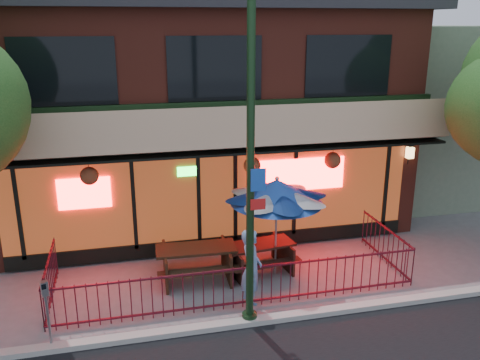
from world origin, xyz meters
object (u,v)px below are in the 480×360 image
Objects in this scene: street_light at (251,181)px; picnic_table_right at (259,253)px; picnic_table_left at (196,258)px; pedestrian at (251,270)px; patio_umbrella at (277,191)px; parking_meter_near at (46,304)px.

street_light is 3.59× the size of picnic_table_right.
picnic_table_right is at bearing 0.77° from picnic_table_left.
street_light reaches higher than pedestrian.
patio_umbrella reaches higher than pedestrian.
patio_umbrella is 5.66m from parking_meter_near.
pedestrian is (0.16, 0.50, -2.20)m from street_light.
pedestrian is at bearing 6.85° from parking_meter_near.
picnic_table_left is at bearing 110.23° from street_light.
parking_meter_near is at bearing -155.42° from picnic_table_right.
patio_umbrella reaches higher than parking_meter_near.
pedestrian reaches higher than picnic_table_right.
picnic_table_right is (0.80, 2.20, -2.65)m from street_light.
patio_umbrella reaches higher than picnic_table_left.
patio_umbrella is (1.97, -0.22, 1.65)m from picnic_table_left.
picnic_table_right is 1.87m from pedestrian.
parking_meter_near is (-4.16, -0.50, 0.04)m from pedestrian.
parking_meter_near is (-5.17, -1.96, -1.21)m from patio_umbrella.
picnic_table_right is 1.03× the size of pedestrian.
parking_meter_near is (-4.00, 0.00, -2.16)m from street_light.
patio_umbrella is at bearing 59.18° from street_light.
pedestrian is (-0.64, -1.70, 0.45)m from picnic_table_right.
pedestrian is at bearing 72.15° from street_light.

